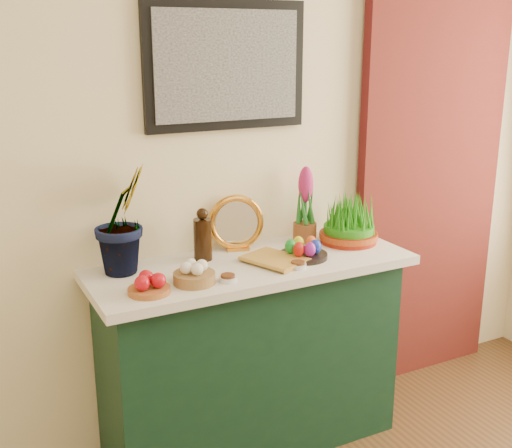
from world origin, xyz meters
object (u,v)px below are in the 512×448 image
Objects in this scene: mirror at (236,223)px; wheatgrass_sabzeh at (349,222)px; hyacinth_green at (121,202)px; book at (260,265)px; sideboard at (251,359)px.

wheatgrass_sabzeh is (0.51, -0.15, -0.02)m from mirror.
hyacinth_green is 0.56m from mirror.
sideboard is at bearing 64.66° from book.
mirror is at bearing 84.55° from sideboard.
book is (0.51, -0.23, -0.28)m from hyacinth_green.
book is at bearing -93.54° from sideboard.
hyacinth_green reaches higher than mirror.
mirror is 0.54m from wheatgrass_sabzeh.
book is (-0.01, -0.10, 0.48)m from sideboard.
hyacinth_green is 2.27× the size of mirror.
mirror is (0.53, 0.05, -0.17)m from hyacinth_green.
mirror is 1.03× the size of book.
sideboard is 0.93m from hyacinth_green.
wheatgrass_sabzeh is at bearing 3.54° from sideboard.
book is at bearing -94.77° from mirror.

